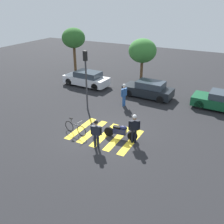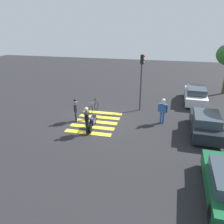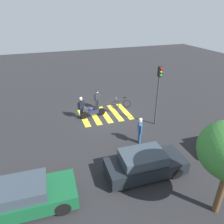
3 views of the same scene
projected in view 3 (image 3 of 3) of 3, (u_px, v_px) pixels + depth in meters
The scene contains 10 objects.
ground_plane at pixel (105, 114), 17.54m from camera, with size 60.00×60.00×0.00m, color #232326.
police_motorcycle at pixel (93, 112), 16.96m from camera, with size 2.12×0.62×1.02m.
leaning_bicycle at pixel (121, 104), 18.50m from camera, with size 1.76×0.46×1.01m.
officer_on_foot at pixel (97, 98), 18.22m from camera, with size 0.63×0.33×1.72m.
officer_by_motorcycle at pixel (81, 106), 16.47m from camera, with size 0.61×0.41×1.83m.
pedestrian_bystander at pixel (140, 129), 13.41m from camera, with size 0.32×0.67×1.83m.
crosswalk_stripes at pixel (105, 114), 17.54m from camera, with size 4.05×3.14×0.01m.
car_black_suv at pixel (145, 164), 10.97m from camera, with size 4.26×1.92×1.41m.
car_green_compact at pixel (24, 197), 9.07m from camera, with size 4.46×2.04×1.37m.
traffic_light_pole at pixel (158, 87), 14.76m from camera, with size 0.24×0.33×4.45m.
Camera 3 is at (4.66, 14.91, 8.00)m, focal length 33.63 mm.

